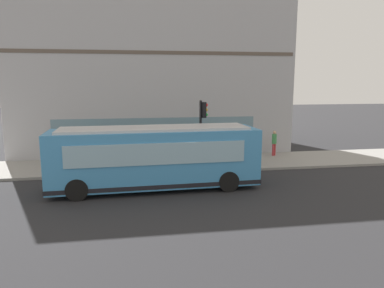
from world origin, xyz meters
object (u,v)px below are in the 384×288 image
Objects in this scene: pedestrian_near_building_entrance at (161,150)px; pedestrian_near_hydrant at (99,146)px; fire_hydrant at (230,153)px; traffic_light_near_corner at (203,121)px; city_bus_nearside at (155,158)px; pedestrian_by_light_pole at (274,141)px.

pedestrian_near_hydrant reaches higher than pedestrian_near_building_entrance.
pedestrian_near_building_entrance is at bearing 105.83° from fire_hydrant.
pedestrian_near_building_entrance is at bearing 63.39° from traffic_light_near_corner.
traffic_light_near_corner is (3.11, -2.98, 1.39)m from city_bus_nearside.
pedestrian_near_building_entrance is 0.92× the size of pedestrian_near_hydrant.
pedestrian_by_light_pole is (5.99, -8.59, -0.41)m from city_bus_nearside.
pedestrian_by_light_pole is (0.33, -3.23, 0.63)m from fire_hydrant.
city_bus_nearside is 2.52× the size of traffic_light_near_corner.
pedestrian_by_light_pole is (1.68, -7.99, 0.07)m from pedestrian_near_building_entrance.
city_bus_nearside is 4.37m from pedestrian_near_building_entrance.
traffic_light_near_corner is 5.43× the size of fire_hydrant.
city_bus_nearside is at bearing 124.87° from pedestrian_by_light_pole.
city_bus_nearside reaches higher than pedestrian_near_hydrant.
pedestrian_near_building_entrance is at bearing 101.90° from pedestrian_by_light_pole.
traffic_light_near_corner is 2.29× the size of pedestrian_near_hydrant.
pedestrian_near_hydrant is (-0.07, 11.79, 0.02)m from pedestrian_by_light_pole.
fire_hydrant is at bearing -74.17° from pedestrian_near_building_entrance.
traffic_light_near_corner is 2.32× the size of pedestrian_by_light_pole.
traffic_light_near_corner is 4.25m from fire_hydrant.
pedestrian_by_light_pole is 11.79m from pedestrian_near_hydrant.
city_bus_nearside reaches higher than pedestrian_by_light_pole.
pedestrian_near_building_entrance is at bearing -7.94° from city_bus_nearside.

